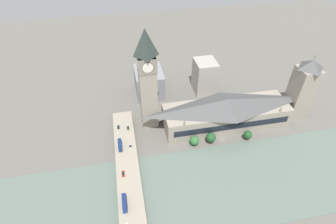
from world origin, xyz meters
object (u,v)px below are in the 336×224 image
car_northbound_mid (118,127)px  car_southbound_extra (128,128)px  clock_tower (147,79)px  car_southbound_mid (130,147)px  road_bridge (131,196)px  double_decker_bus_rear (124,203)px  car_southbound_lead (123,174)px  victoria_tower (302,89)px  double_decker_bus_lead (120,145)px  parliament_hall (226,112)px

car_northbound_mid → car_southbound_extra: size_ratio=1.01×
car_southbound_extra → car_northbound_mid: bearing=70.6°
clock_tower → car_southbound_mid: bearing=147.6°
road_bridge → car_northbound_mid: (63.55, 4.04, 1.59)m
double_decker_bus_rear → car_southbound_lead: size_ratio=2.34×
victoria_tower → car_southbound_lead: victoria_tower is taller
double_decker_bus_lead → car_southbound_extra: double_decker_bus_lead is taller
road_bridge → car_southbound_extra: size_ratio=42.24×
double_decker_bus_rear → car_southbound_extra: 67.38m
car_northbound_mid → car_southbound_lead: (-46.45, -0.78, -0.03)m
clock_tower → double_decker_bus_lead: 52.98m
parliament_hall → car_southbound_extra: parliament_hall is taller
parliament_hall → car_southbound_lead: (-39.62, 87.36, -7.11)m
victoria_tower → car_southbound_extra: victoria_tower is taller
double_decker_bus_lead → double_decker_bus_rear: bearing=179.9°
clock_tower → car_northbound_mid: 47.10m
double_decker_bus_rear → car_southbound_lead: 23.25m
car_northbound_mid → car_southbound_extra: bearing=-109.4°
parliament_hall → car_southbound_extra: bearing=87.0°
clock_tower → car_southbound_extra: (-9.11, 18.89, -38.39)m
car_northbound_mid → car_southbound_lead: car_northbound_mid is taller
road_bridge → car_northbound_mid: car_northbound_mid is taller
parliament_hall → victoria_tower: size_ratio=1.78×
clock_tower → double_decker_bus_rear: (-76.06, 26.29, -36.41)m
parliament_hall → car_southbound_lead: size_ratio=21.60×
victoria_tower → car_southbound_lead: bearing=104.7°
double_decker_bus_rear → car_northbound_mid: size_ratio=2.83×
car_southbound_lead → car_southbound_mid: bearing=-16.5°
car_northbound_mid → car_southbound_lead: bearing=-179.0°
road_bridge → car_southbound_lead: (17.10, 3.26, 1.56)m
victoria_tower → car_northbound_mid: 153.14m
clock_tower → parliament_hall: bearing=-102.2°
parliament_hall → car_southbound_lead: bearing=114.4°
victoria_tower → car_northbound_mid: (6.78, 151.54, -20.98)m
car_southbound_lead → parliament_hall: bearing=-65.6°
parliament_hall → clock_tower: (13.29, 61.70, 31.37)m
double_decker_bus_lead → car_southbound_mid: double_decker_bus_lead is taller
victoria_tower → car_southbound_mid: victoria_tower is taller
car_southbound_extra → victoria_tower: bearing=-91.6°
clock_tower → road_bridge: size_ratio=0.50×
double_decker_bus_rear → car_northbound_mid: bearing=0.1°
double_decker_bus_rear → car_southbound_mid: 47.25m
clock_tower → car_northbound_mid: clock_tower is taller
road_bridge → car_southbound_mid: 40.75m
car_northbound_mid → road_bridge: bearing=-176.4°
car_northbound_mid → car_southbound_mid: size_ratio=0.93×
victoria_tower → car_southbound_mid: size_ratio=13.59×
parliament_hall → car_northbound_mid: (6.83, 88.14, -7.08)m
victoria_tower → car_northbound_mid: size_ratio=14.63×
double_decker_bus_rear → car_southbound_mid: (46.60, -7.57, -1.97)m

